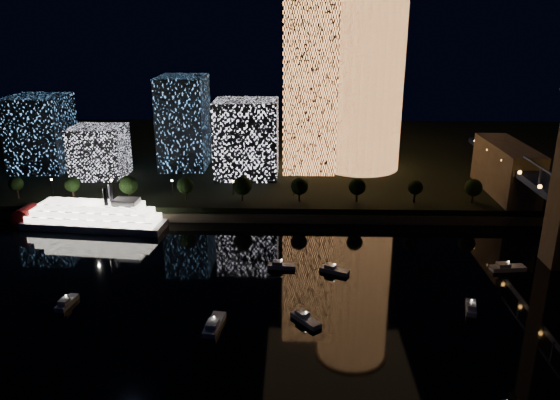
{
  "coord_description": "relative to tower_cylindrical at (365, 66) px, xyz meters",
  "views": [
    {
      "loc": [
        -11.73,
        -92.92,
        67.52
      ],
      "look_at": [
        -15.88,
        55.0,
        16.69
      ],
      "focal_mm": 35.0,
      "sensor_mm": 36.0,
      "label": 1
    }
  ],
  "objects": [
    {
      "name": "tower_rectangular",
      "position": [
        -22.02,
        -3.28,
        -8.35
      ],
      "size": [
        21.36,
        21.36,
        67.97
      ],
      "primitive_type": "cube",
      "color": "#FF9A51",
      "rests_on": "far_bank"
    },
    {
      "name": "midrise_blocks",
      "position": [
        -87.67,
        -7.45,
        -26.56
      ],
      "size": [
        109.69,
        37.73,
        38.11
      ],
      "color": "white",
      "rests_on": "far_bank"
    },
    {
      "name": "riverboat",
      "position": [
        -96.25,
        -59.73,
        -43.42
      ],
      "size": [
        51.46,
        15.55,
        15.27
      ],
      "color": "silver",
      "rests_on": "ground"
    },
    {
      "name": "ground",
      "position": [
        -16.05,
        -133.42,
        -47.34
      ],
      "size": [
        520.0,
        520.0,
        0.0
      ],
      "primitive_type": "plane",
      "color": "black",
      "rests_on": "ground"
    },
    {
      "name": "motorboats",
      "position": [
        -15.03,
        -122.63,
        -46.52
      ],
      "size": [
        121.23,
        76.53,
        2.78
      ],
      "color": "silver",
      "rests_on": "ground"
    },
    {
      "name": "tower_cylindrical",
      "position": [
        0.0,
        0.0,
        0.0
      ],
      "size": [
        34.0,
        34.0,
        84.43
      ],
      "color": "#FF9A51",
      "rests_on": "far_bank"
    },
    {
      "name": "street_lamps",
      "position": [
        -50.05,
        -39.42,
        -38.32
      ],
      "size": [
        132.7,
        0.7,
        5.65
      ],
      "color": "black",
      "rests_on": "far_bank"
    },
    {
      "name": "esplanade_trees",
      "position": [
        -44.03,
        -45.42,
        -36.87
      ],
      "size": [
        165.55,
        6.7,
        8.85
      ],
      "color": "black",
      "rests_on": "far_bank"
    },
    {
      "name": "seawall",
      "position": [
        -16.05,
        -51.42,
        -45.84
      ],
      "size": [
        420.0,
        6.0,
        3.0
      ],
      "primitive_type": "cube",
      "color": "#6B5E4C",
      "rests_on": "ground"
    },
    {
      "name": "far_bank",
      "position": [
        -16.05,
        26.58,
        -44.84
      ],
      "size": [
        420.0,
        160.0,
        5.0
      ],
      "primitive_type": "cube",
      "color": "black",
      "rests_on": "ground"
    }
  ]
}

